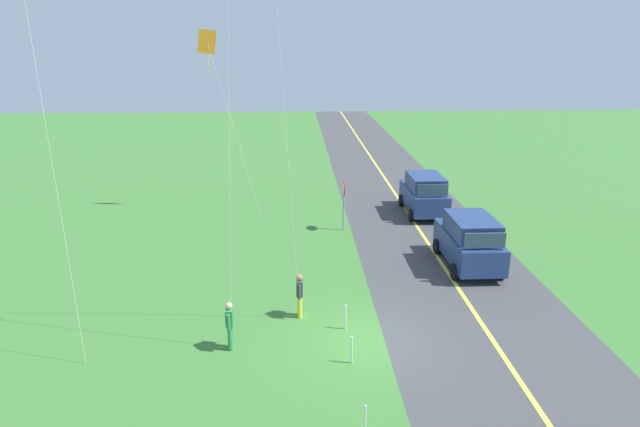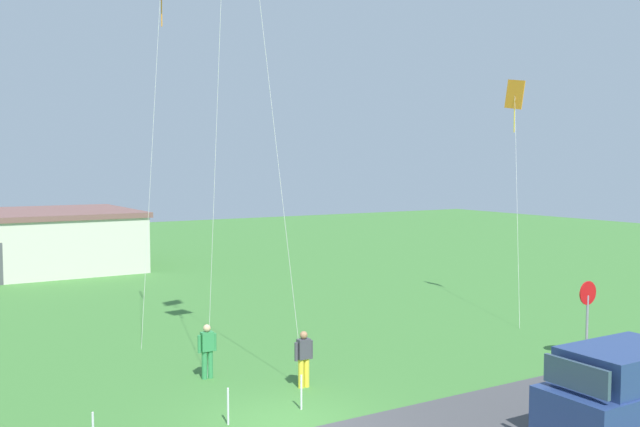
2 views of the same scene
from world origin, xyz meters
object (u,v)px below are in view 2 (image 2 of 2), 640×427
at_px(car_suv_foreground, 629,394).
at_px(stop_sign, 587,305).
at_px(person_adult_near, 304,357).
at_px(person_adult_companion, 207,349).
at_px(kite_green_far, 515,99).

xyz_separation_m(car_suv_foreground, stop_sign, (4.90, 4.94, 0.65)).
bearing_deg(person_adult_near, stop_sign, 60.36).
bearing_deg(stop_sign, car_suv_foreground, -134.78).
bearing_deg(person_adult_companion, car_suv_foreground, 24.05).
bearing_deg(kite_green_far, car_suv_foreground, -126.60).
height_order(person_adult_near, kite_green_far, kite_green_far).
bearing_deg(person_adult_companion, kite_green_far, 90.09).
bearing_deg(car_suv_foreground, kite_green_far, 53.40).
relative_size(person_adult_near, person_adult_companion, 1.00).
bearing_deg(car_suv_foreground, stop_sign, 45.22).
relative_size(stop_sign, person_adult_companion, 1.60).
bearing_deg(person_adult_near, car_suv_foreground, 14.58).
bearing_deg(car_suv_foreground, person_adult_near, 119.87).
xyz_separation_m(person_adult_near, kite_green_far, (12.97, 4.60, 8.16)).
relative_size(car_suv_foreground, stop_sign, 1.72).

